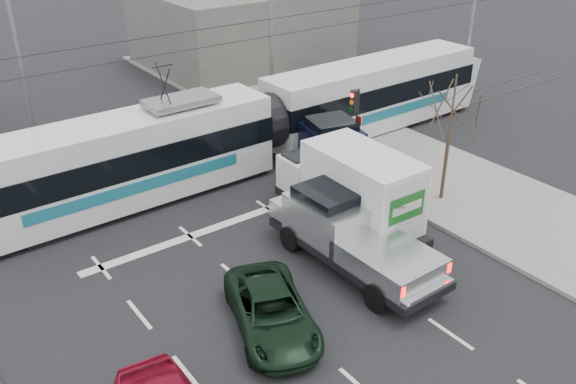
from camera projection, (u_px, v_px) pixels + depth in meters
ground at (335, 303)px, 18.38m from camera, size 120.00×120.00×0.00m
sidewalk_right at (516, 214)px, 23.09m from camera, size 6.00×60.00×0.15m
rails at (181, 183)px, 25.52m from camera, size 60.00×1.60×0.03m
building_right at (241, 27)px, 40.69m from camera, size 12.00×10.00×5.00m
bare_tree at (452, 110)px, 22.42m from camera, size 2.40×2.40×5.00m
traffic_signal at (355, 113)px, 25.17m from camera, size 0.44×0.44×3.60m
street_lamp_near at (268, 21)px, 29.88m from camera, size 2.38×0.25×9.00m
street_lamp_far at (13, 48)px, 25.25m from camera, size 2.38×0.25×9.00m
catenary at (173, 95)px, 23.74m from camera, size 60.00×0.20×7.00m
tram at (264, 123)px, 26.64m from camera, size 25.34×2.97×5.16m
silver_pickup at (347, 231)px, 19.86m from camera, size 2.44×6.56×2.37m
box_truck at (351, 189)px, 21.62m from camera, size 2.28×6.34×3.15m
navy_pickup at (339, 153)px, 25.35m from camera, size 3.39×6.08×2.42m
green_car at (272, 311)px, 17.07m from camera, size 3.38×4.80×1.22m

